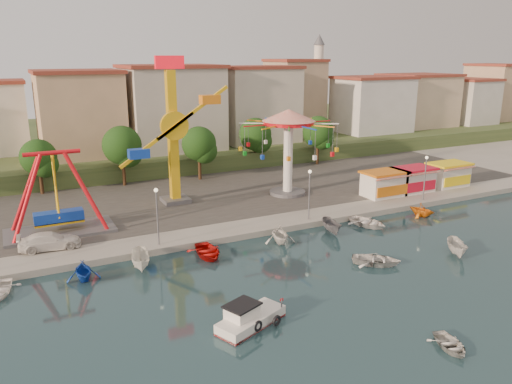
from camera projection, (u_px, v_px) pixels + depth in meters
ground at (312, 291)px, 37.54m from camera, size 200.00×200.00×0.00m
quay_deck at (126, 151)px, 90.82m from camera, size 200.00×100.00×0.60m
asphalt_pad at (183, 190)px, 63.20m from camera, size 90.00×28.00×0.01m
hill_terrace at (119, 140)px, 94.80m from camera, size 200.00×60.00×3.00m
pirate_ship_ride at (56, 194)px, 47.22m from camera, size 10.00×5.00×8.00m
kamikaze_tower at (177, 136)px, 56.07m from camera, size 8.58×3.10×16.50m
wave_swinger at (288, 133)px, 59.51m from camera, size 11.60×11.60×10.40m
booth_left at (384, 183)px, 60.27m from camera, size 5.40×3.78×3.08m
booth_mid at (413, 179)px, 62.27m from camera, size 5.40×3.78×3.08m
booth_right at (448, 174)px, 64.95m from camera, size 5.40×3.78×3.08m
lamp_post_1 at (158, 218)px, 44.43m from camera, size 0.14×0.14×5.00m
lamp_post_2 at (309, 196)px, 51.38m from camera, size 0.14×0.14×5.00m
lamp_post_3 at (425, 179)px, 58.34m from camera, size 0.14×0.14×5.00m
tree_1 at (38, 157)px, 60.39m from camera, size 4.35×4.35×6.80m
tree_2 at (122, 145)px, 64.18m from camera, size 5.02×5.02×7.85m
tree_3 at (199, 144)px, 67.38m from camera, size 4.68×4.68×7.32m
tree_4 at (255, 134)px, 74.25m from camera, size 4.86×4.86×7.60m
tree_5 at (318, 132)px, 77.04m from camera, size 4.83×4.83×7.54m
building_2 at (83, 113)px, 76.41m from camera, size 11.95×9.28×11.23m
building_3 at (176, 117)px, 79.96m from camera, size 12.59×10.50×9.20m
building_4 at (243, 110)px, 88.74m from camera, size 10.75×9.23×9.24m
building_5 at (312, 103)px, 92.65m from camera, size 12.77×10.96×11.21m
building_6 at (368, 98)px, 96.28m from camera, size 8.23×8.98×12.36m
building_7 at (397, 103)px, 106.16m from camera, size 11.59×10.93×8.76m
building_8 at (469, 93)px, 106.09m from camera, size 12.84×9.28×12.58m
building_9 at (500, 98)px, 114.79m from camera, size 12.95×9.17×9.21m
minaret at (318, 80)px, 96.34m from camera, size 2.80×2.80×18.00m
cabin_motorboat at (249, 319)px, 32.60m from camera, size 5.34×3.66×1.76m
rowboat_a at (376, 260)px, 42.16m from camera, size 4.94×4.81×0.84m
rowboat_b at (450, 344)px, 30.06m from camera, size 2.74×3.32×0.60m
skiff at (457, 248)px, 44.04m from camera, size 3.06×3.70×1.37m
van at (50, 241)px, 43.86m from camera, size 5.33×2.46×1.51m
moored_boat_1 at (83, 270)px, 39.22m from camera, size 2.75×3.14×1.59m
moored_boat_2 at (141, 260)px, 41.23m from camera, size 2.18×4.09×1.50m
moored_boat_3 at (207, 252)px, 43.87m from camera, size 3.30×4.41×0.87m
moored_boat_4 at (280, 234)px, 46.93m from camera, size 3.58×3.91×1.76m
moored_boat_5 at (332, 227)px, 49.57m from camera, size 2.05×3.72×1.36m
moored_boat_6 at (368, 222)px, 51.61m from camera, size 3.94×4.81×0.87m
moored_boat_7 at (422, 209)px, 54.75m from camera, size 3.19×3.47×1.53m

